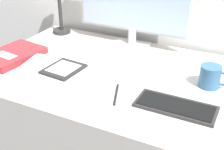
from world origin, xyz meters
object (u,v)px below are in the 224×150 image
at_px(keyboard, 176,106).
at_px(notebook, 12,55).
at_px(laptop, 60,70).
at_px(coffee_mug, 211,77).
at_px(pen, 116,94).
at_px(ereader, 64,69).

bearing_deg(keyboard, notebook, 175.33).
xyz_separation_m(keyboard, laptop, (-0.52, 0.04, 0.00)).
relative_size(coffee_mug, pen, 0.84).
height_order(laptop, coffee_mug, coffee_mug).
bearing_deg(notebook, keyboard, -4.67).
relative_size(notebook, pen, 2.16).
height_order(keyboard, notebook, notebook).
bearing_deg(laptop, pen, -11.29).
xyz_separation_m(keyboard, coffee_mug, (0.08, 0.21, 0.04)).
height_order(notebook, coffee_mug, coffee_mug).
xyz_separation_m(laptop, ereader, (0.03, -0.01, 0.02)).
bearing_deg(keyboard, coffee_mug, 69.86).
xyz_separation_m(notebook, coffee_mug, (0.88, 0.14, 0.03)).
height_order(ereader, coffee_mug, coffee_mug).
relative_size(keyboard, ereader, 1.65).
bearing_deg(notebook, pen, -8.11).
bearing_deg(ereader, laptop, 166.06).
xyz_separation_m(laptop, coffee_mug, (0.60, 0.16, 0.03)).
xyz_separation_m(laptop, pen, (0.30, -0.06, -0.01)).
xyz_separation_m(ereader, notebook, (-0.31, 0.03, -0.01)).
distance_m(laptop, coffee_mug, 0.62).
bearing_deg(laptop, keyboard, -4.65).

